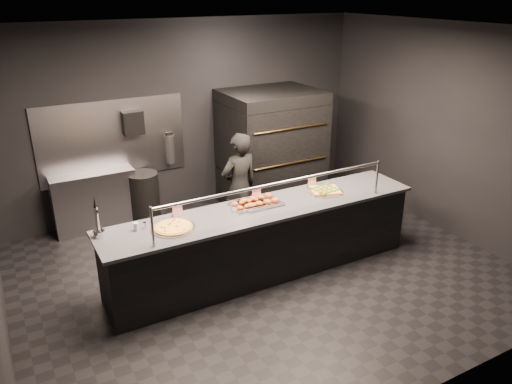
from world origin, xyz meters
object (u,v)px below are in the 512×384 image
slider_tray_a (248,205)px  slider_tray_b (260,202)px  pizza_oven (271,148)px  square_pizza (325,191)px  service_counter (264,240)px  fire_extinguisher (170,149)px  prep_shelf (95,201)px  trash_bin (144,198)px  beer_tap (98,225)px  round_pizza (173,227)px  towel_dispenser (133,123)px  worker (239,187)px

slider_tray_a → slider_tray_b: 0.17m
pizza_oven → square_pizza: bearing=-97.9°
service_counter → fire_extinguisher: bearing=98.3°
pizza_oven → square_pizza: (-0.26, -1.85, -0.03)m
prep_shelf → trash_bin: (0.72, -0.10, -0.05)m
beer_tap → prep_shelf: bearing=80.7°
service_counter → round_pizza: bearing=-179.4°
beer_tap → round_pizza: bearing=-15.0°
prep_shelf → towel_dispenser: towel_dispenser is taller
round_pizza → trash_bin: round_pizza is taller
fire_extinguisher → towel_dispenser: bearing=-179.0°
prep_shelf → round_pizza: size_ratio=2.40×
pizza_oven → worker: size_ratio=1.20×
prep_shelf → beer_tap: beer_tap is taller
pizza_oven → round_pizza: pizza_oven is taller
prep_shelf → trash_bin: prep_shelf is taller
slider_tray_a → trash_bin: (-0.71, 2.10, -0.55)m
beer_tap → slider_tray_a: size_ratio=0.96×
pizza_oven → prep_shelf: size_ratio=1.59×
towel_dispenser → fire_extinguisher: towel_dispenser is taller
pizza_oven → beer_tap: pizza_oven is taller
service_counter → prep_shelf: service_counter is taller
slider_tray_b → square_pizza: slider_tray_b is taller
pizza_oven → slider_tray_a: bearing=-127.6°
towel_dispenser → round_pizza: (-0.28, -2.40, -0.61)m
round_pizza → worker: 1.70m
trash_bin → towel_dispenser: bearing=96.4°
towel_dispenser → worker: 1.90m
pizza_oven → slider_tray_b: size_ratio=3.72×
beer_tap → square_pizza: 2.90m
round_pizza → worker: worker is taller
towel_dispenser → slider_tray_b: size_ratio=0.68×
towel_dispenser → slider_tray_a: 2.46m
prep_shelf → slider_tray_a: 2.67m
prep_shelf → fire_extinguisher: size_ratio=2.38×
towel_dispenser → trash_bin: towel_dispenser is taller
round_pizza → slider_tray_a: 1.02m
pizza_oven → towel_dispenser: pizza_oven is taller
beer_tap → trash_bin: bearing=62.2°
pizza_oven → towel_dispenser: (-2.10, 0.49, 0.58)m
worker → towel_dispenser: bearing=-59.4°
beer_tap → worker: bearing=21.3°
beer_tap → round_pizza: size_ratio=0.94×
prep_shelf → round_pizza: round_pizza is taller
worker → fire_extinguisher: bearing=-76.7°
prep_shelf → beer_tap: 2.24m
prep_shelf → beer_tap: size_ratio=2.54×
square_pizza → towel_dispenser: bearing=128.2°
fire_extinguisher → slider_tray_b: fire_extinguisher is taller
pizza_oven → square_pizza: size_ratio=4.05×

